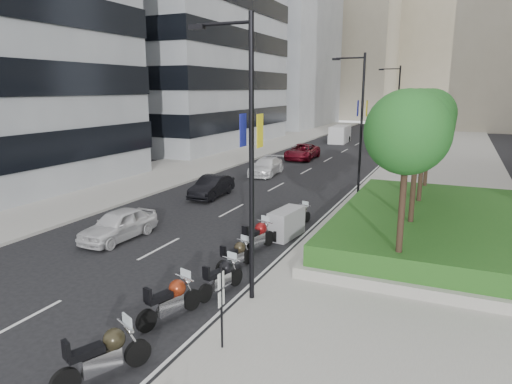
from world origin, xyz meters
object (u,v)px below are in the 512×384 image
Objects in this scene: lamp_post_1 at (359,117)px; lamp_post_0 at (247,148)px; car_d at (302,152)px; car_b at (212,187)px; motorcycle_2 at (222,277)px; motorcycle_6 at (300,215)px; lamp_post_2 at (396,107)px; motorcycle_0 at (104,354)px; motorcycle_3 at (236,255)px; motorcycle_4 at (257,236)px; car_a at (119,225)px; motorcycle_1 at (171,300)px; car_c at (266,166)px; delivery_van at (340,135)px; parking_sign at (221,302)px; motorcycle_5 at (286,223)px.

lamp_post_0 is at bearing -90.00° from lamp_post_1.
car_b is at bearing -92.13° from car_d.
motorcycle_2 is 8.67m from motorcycle_6.
lamp_post_0 is at bearing -90.00° from lamp_post_2.
motorcycle_3 is at bearing 26.08° from motorcycle_0.
car_a is at bearing 113.29° from motorcycle_4.
lamp_post_2 is 3.81× the size of motorcycle_1.
motorcycle_2 is at bearing -159.23° from motorcycle_4.
lamp_post_0 is at bearing -159.16° from motorcycle_6.
delivery_van reaches higher than car_c.
motorcycle_1 is 0.46× the size of delivery_van.
car_a is at bearing 144.23° from parking_sign.
motorcycle_3 is 0.38× the size of car_d.
motorcycle_0 is 1.13× the size of motorcycle_3.
car_c is at bearing 33.18° from motorcycle_5.
motorcycle_5 is 0.50× the size of car_c.
parking_sign is at bearing -142.13° from motorcycle_3.
car_b is at bearing 48.91° from motorcycle_3.
delivery_van is at bearing 23.81° from motorcycle_3.
motorcycle_0 is 51.08m from delivery_van.
lamp_post_1 is at bearing 11.36° from motorcycle_1.
motorcycle_6 is (-1.15, -26.15, -4.54)m from lamp_post_2.
car_d is (0.05, 9.09, 0.06)m from car_c.
car_a is at bearing 63.22° from motorcycle_0.
motorcycle_4 is 6.60m from car_a.
car_d is at bearing 27.46° from motorcycle_1.
motorcycle_5 is at bearing 13.02° from motorcycle_1.
motorcycle_0 is at bearing -79.82° from car_c.
lamp_post_2 is 10.37m from car_d.
motorcycle_0 is at bearing -133.21° from parking_sign.
motorcycle_5 is (0.44, 4.43, 0.11)m from motorcycle_3.
motorcycle_6 is 0.41× the size of car_c.
car_a is (-8.77, 6.31, -0.76)m from parking_sign.
lamp_post_1 is at bearing -76.54° from delivery_van.
motorcycle_2 is 0.94× the size of motorcycle_5.
lamp_post_1 is 1.00× the size of lamp_post_2.
lamp_post_1 is 3.89× the size of motorcycle_0.
motorcycle_1 is at bearing 178.97° from motorcycle_2.
motorcycle_2 is 1.14× the size of motorcycle_6.
car_b is 17.64m from car_d.
motorcycle_2 is at bearing -151.35° from motorcycle_3.
car_c reaches higher than motorcycle_2.
motorcycle_0 is 3.09m from motorcycle_1.
motorcycle_4 is at bearing 13.08° from car_a.
car_c is at bearing 85.34° from car_b.
motorcycle_4 is at bearing 16.46° from motorcycle_1.
motorcycle_0 is 11.86m from motorcycle_5.
car_c is (-6.54, 18.70, 0.13)m from motorcycle_3.
motorcycle_1 is (-2.23, 0.94, -0.81)m from parking_sign.
motorcycle_4 is at bearing -172.66° from motorcycle_6.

